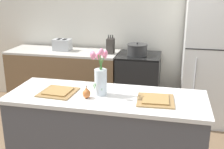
# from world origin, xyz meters

# --- Properties ---
(back_wall) EXTENTS (5.20, 0.08, 2.70)m
(back_wall) POSITION_xyz_m (0.00, 2.00, 1.35)
(back_wall) COLOR silver
(back_wall) RESTS_ON ground_plane
(kitchen_island) EXTENTS (1.80, 0.66, 0.91)m
(kitchen_island) POSITION_xyz_m (0.00, 0.00, 0.46)
(kitchen_island) COLOR #4C4C51
(kitchen_island) RESTS_ON ground_plane
(back_counter) EXTENTS (1.68, 0.60, 0.92)m
(back_counter) POSITION_xyz_m (-1.06, 1.60, 0.46)
(back_counter) COLOR brown
(back_counter) RESTS_ON ground_plane
(stove_range) EXTENTS (0.60, 0.61, 0.92)m
(stove_range) POSITION_xyz_m (0.10, 1.60, 0.46)
(stove_range) COLOR black
(stove_range) RESTS_ON ground_plane
(refrigerator) EXTENTS (0.68, 0.67, 1.78)m
(refrigerator) POSITION_xyz_m (1.05, 1.60, 0.89)
(refrigerator) COLOR white
(refrigerator) RESTS_ON ground_plane
(flower_vase) EXTENTS (0.16, 0.14, 0.44)m
(flower_vase) POSITION_xyz_m (-0.05, 0.01, 1.08)
(flower_vase) COLOR silver
(flower_vase) RESTS_ON kitchen_island
(pear_figurine) EXTENTS (0.07, 0.07, 0.12)m
(pear_figurine) POSITION_xyz_m (-0.15, -0.10, 0.96)
(pear_figurine) COLOR #C66B33
(pear_figurine) RESTS_ON kitchen_island
(plate_setting_left) EXTENTS (0.33, 0.33, 0.02)m
(plate_setting_left) POSITION_xyz_m (-0.45, -0.04, 0.92)
(plate_setting_left) COLOR olive
(plate_setting_left) RESTS_ON kitchen_island
(plate_setting_right) EXTENTS (0.33, 0.33, 0.02)m
(plate_setting_right) POSITION_xyz_m (0.45, -0.04, 0.92)
(plate_setting_right) COLOR olive
(plate_setting_right) RESTS_ON kitchen_island
(toaster) EXTENTS (0.28, 0.18, 0.17)m
(toaster) POSITION_xyz_m (-1.08, 1.63, 1.00)
(toaster) COLOR #B7BABC
(toaster) RESTS_ON back_counter
(cooking_pot) EXTENTS (0.29, 0.29, 0.18)m
(cooking_pot) POSITION_xyz_m (0.07, 1.56, 1.00)
(cooking_pot) COLOR #2D2D2D
(cooking_pot) RESTS_ON stove_range
(knife_block) EXTENTS (0.10, 0.14, 0.27)m
(knife_block) POSITION_xyz_m (-0.32, 1.59, 1.03)
(knife_block) COLOR #3D3833
(knife_block) RESTS_ON back_counter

